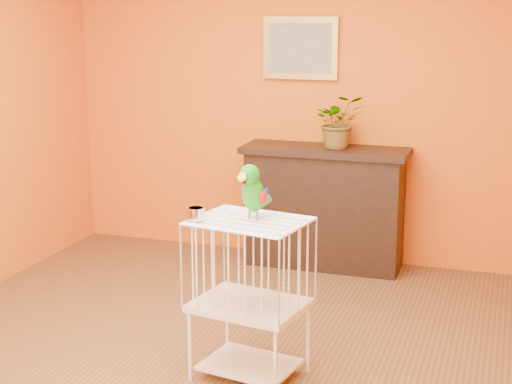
% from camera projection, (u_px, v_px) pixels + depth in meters
% --- Properties ---
extents(ground, '(4.50, 4.50, 0.00)m').
position_uv_depth(ground, '(198.00, 362.00, 4.68)').
color(ground, brown).
rests_on(ground, ground).
extents(room_shell, '(4.50, 4.50, 4.50)m').
position_uv_depth(room_shell, '(194.00, 97.00, 4.32)').
color(room_shell, '#D25F13').
rests_on(room_shell, ground).
extents(console_cabinet, '(1.32, 0.48, 0.98)m').
position_uv_depth(console_cabinet, '(324.00, 207.00, 6.35)').
color(console_cabinet, black).
rests_on(console_cabinet, ground).
extents(potted_plant, '(0.52, 0.54, 0.33)m').
position_uv_depth(potted_plant, '(338.00, 128.00, 6.14)').
color(potted_plant, '#26722D').
rests_on(potted_plant, console_cabinet).
extents(framed_picture, '(0.62, 0.04, 0.50)m').
position_uv_depth(framed_picture, '(300.00, 48.00, 6.33)').
color(framed_picture, '#BC9643').
rests_on(framed_picture, room_shell).
extents(birdcage, '(0.67, 0.56, 0.93)m').
position_uv_depth(birdcage, '(249.00, 297.00, 4.40)').
color(birdcage, white).
rests_on(birdcage, ground).
extents(feed_cup, '(0.10, 0.10, 0.07)m').
position_uv_depth(feed_cup, '(196.00, 214.00, 4.28)').
color(feed_cup, silver).
rests_on(feed_cup, birdcage).
extents(parrot, '(0.16, 0.28, 0.31)m').
position_uv_depth(parrot, '(253.00, 191.00, 4.29)').
color(parrot, '#59544C').
rests_on(parrot, birdcage).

